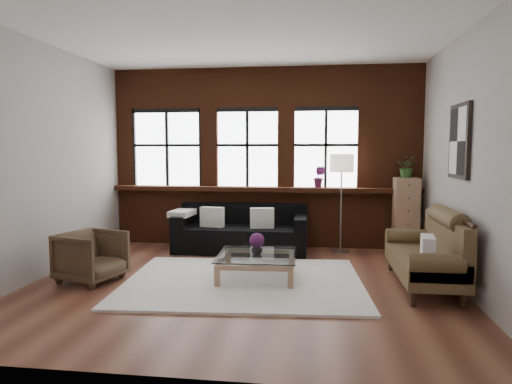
# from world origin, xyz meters

# --- Properties ---
(floor) EXTENTS (5.50, 5.50, 0.00)m
(floor) POSITION_xyz_m (0.00, 0.00, 0.00)
(floor) COLOR brown
(floor) RESTS_ON ground
(ceiling) EXTENTS (5.50, 5.50, 0.00)m
(ceiling) POSITION_xyz_m (0.00, 0.00, 3.20)
(ceiling) COLOR white
(ceiling) RESTS_ON ground
(wall_back) EXTENTS (5.50, 0.00, 5.50)m
(wall_back) POSITION_xyz_m (0.00, 2.50, 1.60)
(wall_back) COLOR #A5A099
(wall_back) RESTS_ON ground
(wall_front) EXTENTS (5.50, 0.00, 5.50)m
(wall_front) POSITION_xyz_m (0.00, -2.50, 1.60)
(wall_front) COLOR #A5A099
(wall_front) RESTS_ON ground
(wall_left) EXTENTS (0.00, 5.00, 5.00)m
(wall_left) POSITION_xyz_m (-2.75, 0.00, 1.60)
(wall_left) COLOR #A5A099
(wall_left) RESTS_ON ground
(wall_right) EXTENTS (0.00, 5.00, 5.00)m
(wall_right) POSITION_xyz_m (2.75, 0.00, 1.60)
(wall_right) COLOR #A5A099
(wall_right) RESTS_ON ground
(brick_backwall) EXTENTS (5.50, 0.12, 3.20)m
(brick_backwall) POSITION_xyz_m (0.00, 2.44, 1.60)
(brick_backwall) COLOR #592715
(brick_backwall) RESTS_ON floor
(sill_ledge) EXTENTS (5.50, 0.30, 0.08)m
(sill_ledge) POSITION_xyz_m (0.00, 2.35, 1.04)
(sill_ledge) COLOR #592715
(sill_ledge) RESTS_ON brick_backwall
(window_left) EXTENTS (1.38, 0.10, 1.50)m
(window_left) POSITION_xyz_m (-1.80, 2.45, 1.75)
(window_left) COLOR black
(window_left) RESTS_ON brick_backwall
(window_mid) EXTENTS (1.38, 0.10, 1.50)m
(window_mid) POSITION_xyz_m (-0.30, 2.45, 1.75)
(window_mid) COLOR black
(window_mid) RESTS_ON brick_backwall
(window_right) EXTENTS (1.38, 0.10, 1.50)m
(window_right) POSITION_xyz_m (1.10, 2.45, 1.75)
(window_right) COLOR black
(window_right) RESTS_ON brick_backwall
(wall_poster) EXTENTS (0.05, 0.74, 0.94)m
(wall_poster) POSITION_xyz_m (2.72, 0.30, 1.85)
(wall_poster) COLOR black
(wall_poster) RESTS_ON wall_right
(shag_rug) EXTENTS (3.23, 2.62, 0.03)m
(shag_rug) POSITION_xyz_m (0.01, 0.05, 0.02)
(shag_rug) COLOR white
(shag_rug) RESTS_ON floor
(dark_sofa) EXTENTS (2.25, 0.91, 0.81)m
(dark_sofa) POSITION_xyz_m (-0.33, 1.90, 0.41)
(dark_sofa) COLOR black
(dark_sofa) RESTS_ON floor
(pillow_a) EXTENTS (0.42, 0.21, 0.34)m
(pillow_a) POSITION_xyz_m (-0.81, 1.80, 0.60)
(pillow_a) COLOR silver
(pillow_a) RESTS_ON dark_sofa
(pillow_b) EXTENTS (0.42, 0.21, 0.34)m
(pillow_b) POSITION_xyz_m (0.04, 1.80, 0.60)
(pillow_b) COLOR silver
(pillow_b) RESTS_ON dark_sofa
(vintage_settee) EXTENTS (0.80, 1.79, 0.96)m
(vintage_settee) POSITION_xyz_m (2.30, 0.17, 0.48)
(vintage_settee) COLOR brown
(vintage_settee) RESTS_ON floor
(pillow_settee) EXTENTS (0.19, 0.40, 0.34)m
(pillow_settee) POSITION_xyz_m (2.22, -0.38, 0.59)
(pillow_settee) COLOR silver
(pillow_settee) RESTS_ON vintage_settee
(armchair) EXTENTS (0.91, 0.89, 0.67)m
(armchair) POSITION_xyz_m (-2.00, -0.15, 0.33)
(armchair) COLOR #443322
(armchair) RESTS_ON floor
(coffee_table) EXTENTS (1.08, 1.08, 0.35)m
(coffee_table) POSITION_xyz_m (0.16, 0.24, 0.17)
(coffee_table) COLOR #A07757
(coffee_table) RESTS_ON shag_rug
(vase) EXTENTS (0.17, 0.17, 0.15)m
(vase) POSITION_xyz_m (0.16, 0.24, 0.42)
(vase) COLOR #B2B2B2
(vase) RESTS_ON coffee_table
(flowers) EXTENTS (0.20, 0.20, 0.20)m
(flowers) POSITION_xyz_m (0.16, 0.24, 0.53)
(flowers) COLOR #581E56
(flowers) RESTS_ON vase
(drawer_chest) EXTENTS (0.39, 0.39, 1.28)m
(drawer_chest) POSITION_xyz_m (2.44, 2.10, 0.64)
(drawer_chest) COLOR #A07757
(drawer_chest) RESTS_ON floor
(potted_plant_top) EXTENTS (0.42, 0.39, 0.37)m
(potted_plant_top) POSITION_xyz_m (2.44, 2.10, 1.46)
(potted_plant_top) COLOR #2D5923
(potted_plant_top) RESTS_ON drawer_chest
(floor_lamp) EXTENTS (0.40, 0.40, 1.82)m
(floor_lamp) POSITION_xyz_m (1.36, 2.03, 0.91)
(floor_lamp) COLOR #A5A5A8
(floor_lamp) RESTS_ON floor
(sill_plant) EXTENTS (0.26, 0.24, 0.38)m
(sill_plant) POSITION_xyz_m (0.99, 2.32, 1.27)
(sill_plant) COLOR #581E56
(sill_plant) RESTS_ON sill_ledge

